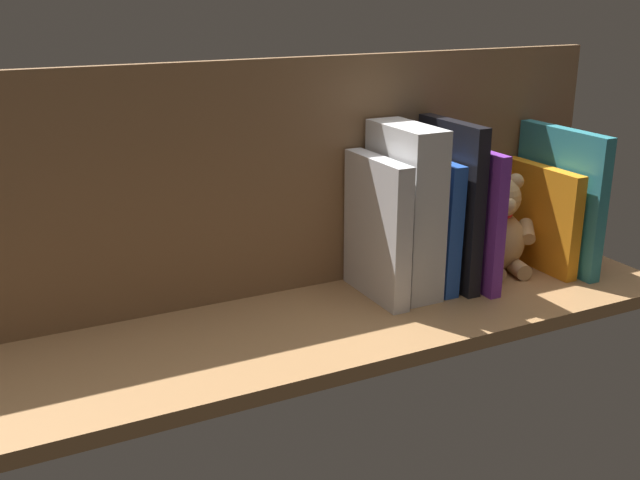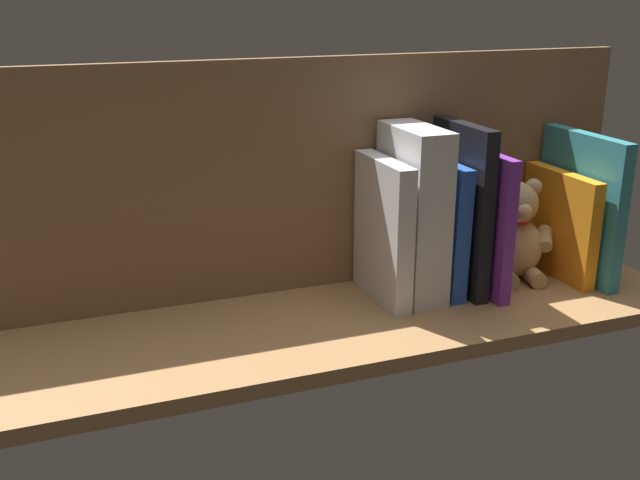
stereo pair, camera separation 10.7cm
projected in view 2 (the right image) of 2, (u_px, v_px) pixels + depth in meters
ground_plane at (320, 326)px, 111.28cm from camera, size 117.08×30.59×2.20cm
shelf_back_panel at (290, 178)px, 116.61cm from camera, size 117.08×1.50×36.71cm
book_0 at (581, 213)px, 128.96cm from camera, size 2.29×13.75×19.43cm
book_1 at (580, 206)px, 124.54cm from camera, size 2.24×19.75×24.21cm
book_2 at (559, 224)px, 125.47cm from camera, size 2.29×17.67×17.85cm
teddy_bear at (515, 235)px, 124.76cm from camera, size 13.35×12.31×16.90cm
book_3 at (478, 220)px, 119.46cm from camera, size 2.01×17.60×22.66cm
book_4 at (460, 208)px, 118.57cm from camera, size 2.29×15.87×26.87cm
book_5 at (440, 226)px, 118.98cm from camera, size 2.91×14.63×21.13cm
dictionary_thick_white at (413, 213)px, 116.18cm from camera, size 6.03×14.87×26.81cm
book_6 at (383, 231)px, 114.84cm from camera, size 2.87×15.80×22.32cm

